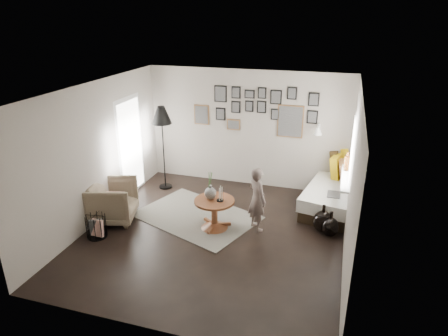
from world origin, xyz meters
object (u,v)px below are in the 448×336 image
(demijohn_large, at_px, (323,221))
(child, at_px, (257,199))
(vase, at_px, (210,191))
(floor_lamp, at_px, (162,118))
(armchair, at_px, (112,201))
(magazine_basket, at_px, (96,226))
(daybed, at_px, (334,188))
(demijohn_small, at_px, (330,227))
(pedestal_table, at_px, (214,215))

(demijohn_large, relative_size, child, 0.44)
(vase, height_order, floor_lamp, floor_lamp)
(floor_lamp, distance_m, demijohn_large, 3.93)
(armchair, distance_m, floor_lamp, 2.09)
(child, bearing_deg, magazine_basket, 67.42)
(daybed, distance_m, child, 2.00)
(daybed, bearing_deg, demijohn_small, -79.58)
(child, bearing_deg, vase, 57.83)
(armchair, xyz_separation_m, floor_lamp, (0.32, 1.67, 1.22))
(demijohn_small, bearing_deg, daybed, 89.91)
(armchair, distance_m, demijohn_large, 3.93)
(pedestal_table, xyz_separation_m, armchair, (-1.95, -0.26, 0.13))
(magazine_basket, bearing_deg, pedestal_table, 25.04)
(demijohn_large, xyz_separation_m, child, (-1.17, -0.25, 0.40))
(magazine_basket, bearing_deg, vase, 26.50)
(vase, distance_m, demijohn_large, 2.10)
(vase, bearing_deg, daybed, 38.12)
(magazine_basket, xyz_separation_m, child, (2.64, 1.10, 0.39))
(pedestal_table, distance_m, floor_lamp, 2.54)
(armchair, relative_size, magazine_basket, 2.05)
(armchair, relative_size, demijohn_small, 1.81)
(demijohn_small, relative_size, child, 0.40)
(demijohn_small, bearing_deg, demijohn_large, 139.75)
(pedestal_table, bearing_deg, floor_lamp, 139.25)
(magazine_basket, relative_size, child, 0.35)
(daybed, relative_size, magazine_basket, 5.42)
(demijohn_large, bearing_deg, magazine_basket, -160.51)
(floor_lamp, bearing_deg, daybed, 4.37)
(vase, height_order, child, child)
(floor_lamp, bearing_deg, pedestal_table, -40.75)
(pedestal_table, height_order, demijohn_large, pedestal_table)
(floor_lamp, xyz_separation_m, child, (2.37, -1.20, -1.01))
(pedestal_table, xyz_separation_m, demijohn_large, (1.91, 0.46, -0.06))
(vase, height_order, demijohn_small, vase)
(pedestal_table, xyz_separation_m, magazine_basket, (-1.90, -0.89, -0.06))
(pedestal_table, height_order, daybed, daybed)
(pedestal_table, relative_size, magazine_basket, 1.74)
(floor_lamp, bearing_deg, demijohn_large, -15.02)
(floor_lamp, height_order, child, floor_lamp)
(magazine_basket, height_order, demijohn_small, demijohn_small)
(daybed, bearing_deg, child, -120.98)
(pedestal_table, height_order, magazine_basket, pedestal_table)
(floor_lamp, bearing_deg, demijohn_small, -16.21)
(pedestal_table, xyz_separation_m, vase, (-0.08, 0.02, 0.47))
(floor_lamp, xyz_separation_m, demijohn_large, (3.54, -0.95, -1.41))
(floor_lamp, distance_m, magazine_basket, 2.71)
(armchair, bearing_deg, demijohn_large, -96.34)
(armchair, distance_m, demijohn_small, 4.05)
(demijohn_large, bearing_deg, vase, -167.53)
(armchair, distance_m, magazine_basket, 0.66)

